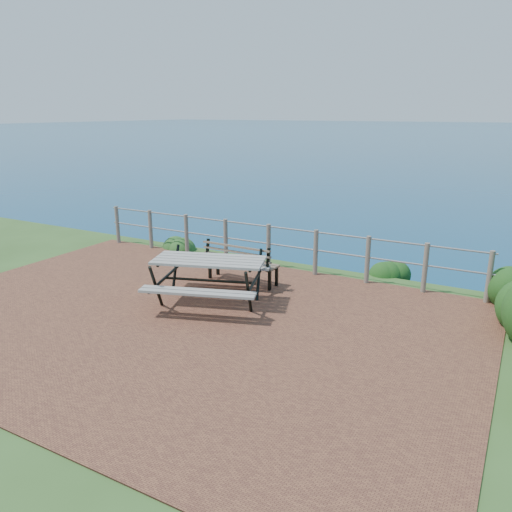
{
  "coord_description": "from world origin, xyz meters",
  "views": [
    {
      "loc": [
        5.02,
        -6.38,
        3.46
      ],
      "look_at": [
        0.53,
        1.79,
        0.75
      ],
      "focal_mm": 35.0,
      "sensor_mm": 36.0,
      "label": 1
    }
  ],
  "objects": [
    {
      "name": "shrub_lip_west",
      "position": [
        -2.79,
        3.84,
        0.0
      ],
      "size": [
        0.71,
        0.71,
        0.42
      ],
      "primitive_type": "ellipsoid",
      "color": "#21511E",
      "rests_on": "ground"
    },
    {
      "name": "shrub_lip_east",
      "position": [
        2.49,
        4.29,
        0.0
      ],
      "size": [
        0.65,
        0.65,
        0.35
      ],
      "primitive_type": "ellipsoid",
      "color": "#194A16",
      "rests_on": "ground"
    },
    {
      "name": "park_bench",
      "position": [
        0.01,
        2.15,
        0.59
      ],
      "size": [
        1.58,
        0.44,
        0.89
      ],
      "rotation": [
        0.0,
        0.0,
        -0.03
      ],
      "color": "brown",
      "rests_on": "ground"
    },
    {
      "name": "safety_railing",
      "position": [
        0.0,
        3.35,
        0.57
      ],
      "size": [
        9.4,
        0.1,
        1.0
      ],
      "color": "#6B5B4C",
      "rests_on": "ground"
    },
    {
      "name": "ground",
      "position": [
        0.0,
        0.0,
        0.0
      ],
      "size": [
        10.0,
        7.0,
        0.12
      ],
      "primitive_type": "cube",
      "color": "brown",
      "rests_on": "ground"
    },
    {
      "name": "picnic_table",
      "position": [
        0.07,
        0.84,
        0.54
      ],
      "size": [
        2.17,
        1.68,
        0.85
      ],
      "rotation": [
        0.0,
        0.0,
        0.32
      ],
      "color": "gray",
      "rests_on": "ground"
    }
  ]
}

